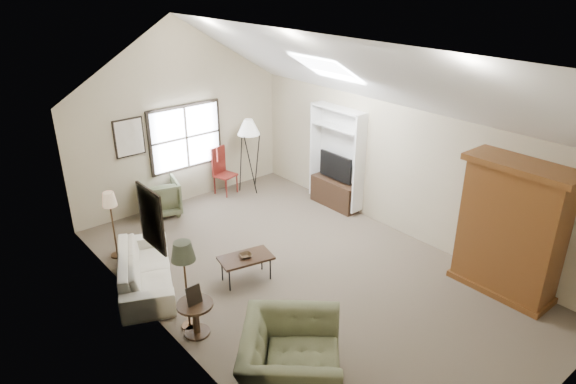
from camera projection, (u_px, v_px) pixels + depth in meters
room_shell at (305, 88)px, 7.50m from camera, size 5.01×8.01×4.00m
window at (186, 137)px, 11.05m from camera, size 1.72×0.08×1.42m
skylight at (327, 68)px, 8.89m from camera, size 0.80×1.20×0.52m
wall_art at (139, 174)px, 8.36m from camera, size 1.97×3.71×0.88m
armoire at (511, 229)px, 7.95m from camera, size 0.60×1.50×2.20m
tv_alcove at (337, 156)px, 10.83m from camera, size 0.32×1.30×2.10m
media_console at (334, 193)px, 11.16m from camera, size 0.34×1.18×0.60m
tv_panel at (336, 167)px, 10.91m from camera, size 0.05×0.90×0.55m
sofa at (145, 269)px, 8.38m from camera, size 1.56×2.21×0.60m
armchair_near at (291, 363)px, 6.21m from camera, size 1.79×1.80×0.88m
armchair_far at (159, 197)px, 10.78m from camera, size 1.00×1.02×0.76m
coffee_table at (246, 268)px, 8.55m from camera, size 0.95×0.66×0.44m
bowl at (246, 256)px, 8.45m from camera, size 0.25×0.25×0.05m
side_table at (196, 318)px, 7.28m from camera, size 0.68×0.68×0.52m
side_chair at (225, 171)px, 11.70m from camera, size 0.51×0.51×1.09m
tripod_lamp at (249, 155)px, 11.70m from camera, size 0.67×0.67×1.75m
dark_lamp at (186, 285)px, 7.23m from camera, size 0.45×0.45×1.44m
tan_lamp at (113, 224)px, 9.08m from camera, size 0.34×0.34×1.29m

